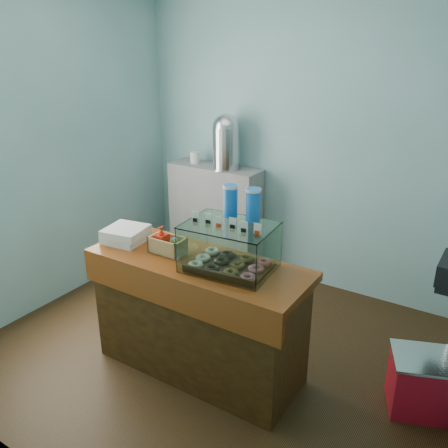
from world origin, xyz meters
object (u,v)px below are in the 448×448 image
Objects in this scene: counter at (198,316)px; red_cooler at (426,383)px; display_case at (232,243)px; coffee_urn at (226,140)px.

red_cooler is at bearing 17.00° from counter.
counter is 2.84× the size of red_cooler.
display_case is 1.58m from red_cooler.
display_case is at bearing 11.48° from counter.
display_case is 1.09× the size of red_cooler.
coffee_urn is at bearing 115.65° from counter.
coffee_urn reaches higher than red_cooler.
display_case reaches higher than counter.
coffee_urn reaches higher than counter.
display_case is 1.83m from coffee_urn.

